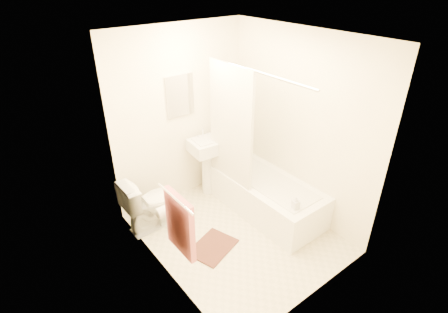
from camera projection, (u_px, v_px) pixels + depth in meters
floor at (236, 233)px, 4.43m from camera, size 2.40×2.40×0.00m
ceiling at (240, 36)px, 3.28m from camera, size 2.40×2.40×0.00m
wall_back at (181, 117)px, 4.68m from camera, size 2.00×0.02×2.40m
wall_left at (157, 179)px, 3.32m from camera, size 0.02×2.40×2.40m
wall_right at (299, 127)px, 4.39m from camera, size 0.02×2.40×2.40m
mirror at (180, 96)px, 4.53m from camera, size 0.40×0.03×0.55m
curtain_rod at (255, 71)px, 3.70m from camera, size 0.03×1.70×0.03m
shower_curtain at (231, 126)px, 4.35m from camera, size 0.04×0.80×1.55m
towel_bar at (175, 198)px, 3.21m from camera, size 0.02×0.60×0.02m
towel at (180, 224)px, 3.38m from camera, size 0.06×0.45×0.66m
toilet_paper at (162, 212)px, 3.68m from camera, size 0.11×0.12×0.12m
toilet at (151, 203)px, 4.39m from camera, size 0.74×0.42×0.72m
sink at (208, 165)px, 4.99m from camera, size 0.52×0.43×0.96m
bathtub at (265, 194)px, 4.76m from camera, size 0.74×1.69×0.47m
bath_mat at (213, 247)px, 4.20m from camera, size 0.65×0.56×0.02m
soap_bottle at (296, 203)px, 4.06m from camera, size 0.09×0.09×0.17m
scrub_brush at (246, 164)px, 4.98m from camera, size 0.07×0.19×0.04m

